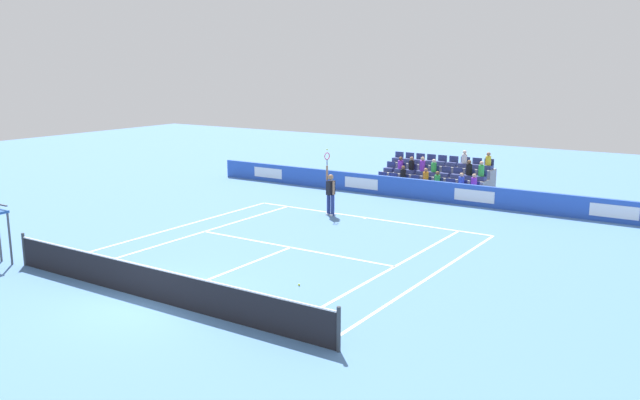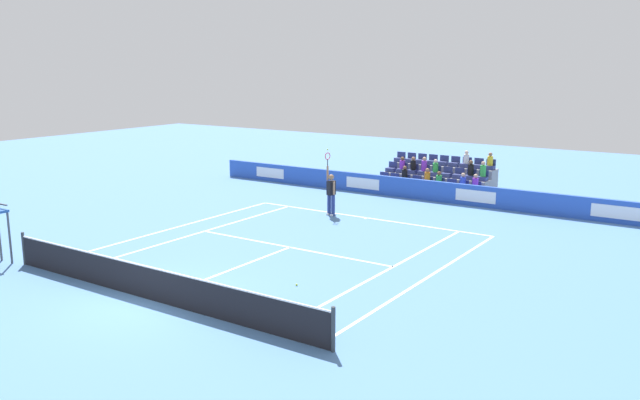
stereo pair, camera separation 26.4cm
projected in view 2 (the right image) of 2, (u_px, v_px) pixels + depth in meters
The scene contains 14 objects.
ground_plane at pixel (152, 300), 18.00m from camera, with size 80.00×80.00×0.00m, color #4C7AB2.
line_baseline at pixel (367, 218), 27.67m from camera, with size 10.97×0.10×0.01m, color white.
line_service at pixel (290, 247), 23.21m from camera, with size 8.23×0.10×0.01m, color white.
line_centre_service at pixel (229, 270), 20.60m from camera, with size 0.10×6.40×0.01m, color white.
line_singles_sideline_left at pixel (196, 234), 25.08m from camera, with size 0.10×11.89×0.01m, color white.
line_singles_sideline_right at pixel (386, 270), 20.59m from camera, with size 0.10×11.89×0.01m, color white.
line_doubles_sideline_left at pixel (171, 229), 25.83m from camera, with size 0.10×11.89×0.01m, color white.
line_doubles_sideline_right at pixel (427, 278), 19.85m from camera, with size 0.10×11.89×0.01m, color white.
line_centre_mark at pixel (366, 218), 27.59m from camera, with size 0.10×0.20×0.01m, color white.
sponsor_barrier at pixel (417, 189), 31.52m from camera, with size 23.72×0.22×0.96m.
tennis_net at pixel (151, 283), 17.90m from camera, with size 11.97×0.10×1.07m.
tennis_player at pixel (331, 193), 27.97m from camera, with size 0.51×0.40×2.85m.
stadium_stand at pixel (437, 181), 33.36m from camera, with size 5.58×2.85×2.12m.
loose_tennis_ball at pixel (297, 285), 19.16m from camera, with size 0.07×0.07×0.07m, color #D1E533.
Camera 2 is at (-13.35, 11.60, 6.34)m, focal length 36.80 mm.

